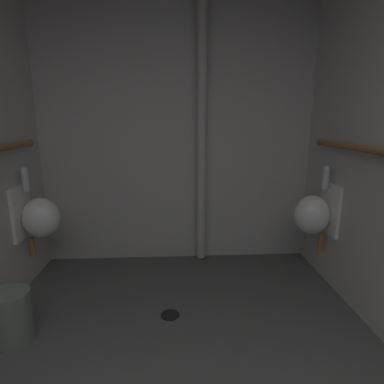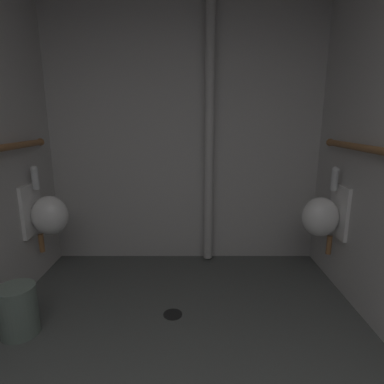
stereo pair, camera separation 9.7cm
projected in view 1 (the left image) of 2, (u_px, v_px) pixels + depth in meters
wall_back at (177, 129)px, 3.03m from camera, size 2.73×0.06×2.63m
urinal_left_mid at (38, 217)px, 2.60m from camera, size 0.32×0.30×0.76m
urinal_right_mid at (314, 214)px, 2.68m from camera, size 0.32×0.30×0.76m
standpipe_back_wall at (202, 129)px, 2.94m from camera, size 0.09×0.09×2.58m
floor_drain at (170, 315)px, 2.31m from camera, size 0.14×0.14×0.01m
waste_bin at (12, 316)px, 2.02m from camera, size 0.24×0.24×0.34m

